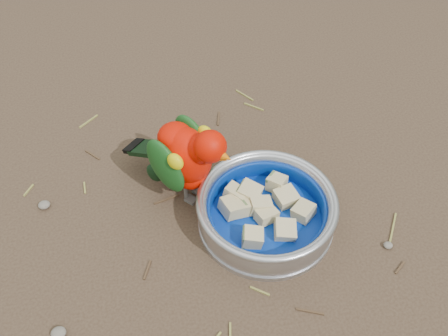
{
  "coord_description": "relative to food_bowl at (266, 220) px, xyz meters",
  "views": [
    {
      "loc": [
        -0.05,
        -0.42,
        0.68
      ],
      "look_at": [
        0.05,
        0.13,
        0.08
      ],
      "focal_mm": 40.0,
      "sensor_mm": 36.0,
      "label": 1
    }
  ],
  "objects": [
    {
      "name": "food_bowl",
      "position": [
        0.0,
        0.0,
        0.0
      ],
      "size": [
        0.23,
        0.23,
        0.02
      ],
      "primitive_type": "cylinder",
      "color": "#B2B2BA",
      "rests_on": "ground"
    },
    {
      "name": "lory_parrot",
      "position": [
        -0.12,
        0.09,
        0.07
      ],
      "size": [
        0.21,
        0.21,
        0.17
      ],
      "primitive_type": null,
      "rotation": [
        0.0,
        0.0,
        -2.36
      ],
      "color": "#CC0F00",
      "rests_on": "ground"
    },
    {
      "name": "ground",
      "position": [
        -0.11,
        -0.06,
        -0.01
      ],
      "size": [
        60.0,
        60.0,
        0.0
      ],
      "primitive_type": "plane",
      "color": "#433224"
    },
    {
      "name": "ground_debris",
      "position": [
        -0.11,
        0.02,
        -0.01
      ],
      "size": [
        0.9,
        0.8,
        0.01
      ],
      "primitive_type": null,
      "color": "olive",
      "rests_on": "ground"
    },
    {
      "name": "bowl_wall",
      "position": [
        0.0,
        0.0,
        0.03
      ],
      "size": [
        0.23,
        0.23,
        0.04
      ],
      "primitive_type": null,
      "color": "#B2B2BA",
      "rests_on": "food_bowl"
    },
    {
      "name": "fruit_wedges",
      "position": [
        0.0,
        0.0,
        0.02
      ],
      "size": [
        0.14,
        0.14,
        0.03
      ],
      "primitive_type": null,
      "color": "#CDBB86",
      "rests_on": "food_bowl"
    }
  ]
}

